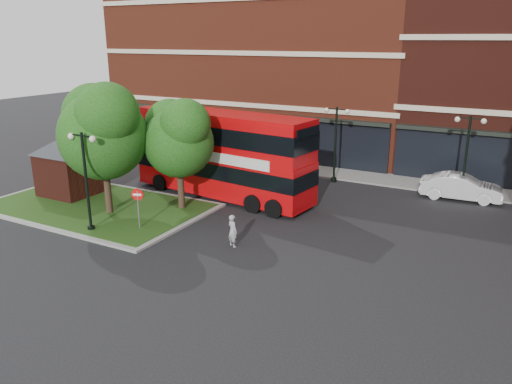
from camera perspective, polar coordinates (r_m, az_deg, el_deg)
The scene contains 15 objects.
ground at distance 22.65m, azimuth -8.91°, elevation -7.12°, with size 120.00×120.00×0.00m, color black.
pavement_far at distance 36.33m, azimuth 6.97°, elevation 2.45°, with size 44.00×3.00×0.12m, color slate.
terrace_far_left at distance 45.34m, azimuth 1.26°, elevation 14.39°, with size 26.00×12.00×14.00m, color maroon.
traffic_island at distance 29.78m, azimuth -17.75°, elevation -1.59°, with size 12.60×7.60×0.15m.
kiosk at distance 31.99m, azimuth -20.59°, elevation 3.60°, with size 6.51×6.51×3.60m.
tree_island_west at distance 27.38m, azimuth -17.22°, elevation 7.09°, with size 5.40×4.71×7.21m.
tree_island_east at distance 27.32m, azimuth -8.91°, elevation 6.46°, with size 4.46×3.90×6.29m.
lamp_island at distance 25.42m, azimuth -18.87°, elevation 1.64°, with size 1.72×0.36×5.00m.
lamp_far_left at distance 33.20m, azimuth 9.07°, elevation 5.86°, with size 1.72×0.36×5.00m.
lamp_far_right at distance 31.52m, azimuth 22.90°, elevation 4.10°, with size 1.72×0.36×5.00m.
bus at distance 29.79m, azimuth -3.99°, elevation 4.94°, with size 11.94×4.09×4.47m.
woman at distance 22.99m, azimuth -2.70°, elevation -4.44°, with size 0.56×0.37×1.54m, color #9B9B9E.
car_silver at distance 35.74m, azimuth 0.83°, elevation 3.44°, with size 1.73×4.30×1.47m, color #A4A8AC.
car_white at distance 32.01m, azimuth 22.36°, elevation 0.52°, with size 1.61×4.63×1.52m, color white.
no_entry_sign at distance 25.28m, azimuth -13.35°, elevation -0.98°, with size 0.58×0.26×2.18m.
Camera 1 is at (12.79, -16.23, 9.26)m, focal length 35.00 mm.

